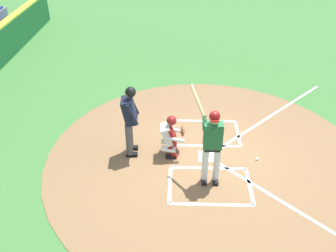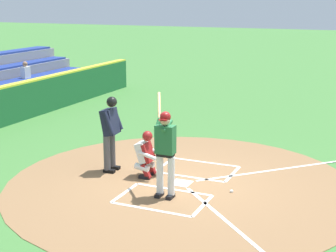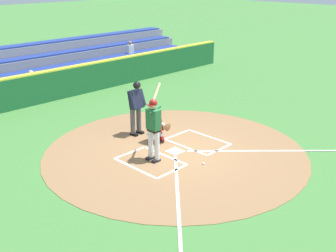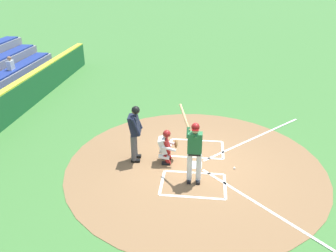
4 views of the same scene
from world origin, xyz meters
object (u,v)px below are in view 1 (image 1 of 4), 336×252
at_px(batter, 212,142).
at_px(catcher, 171,135).
at_px(baseball, 257,159).
at_px(plate_umpire, 130,117).

distance_m(batter, catcher, 1.43).
bearing_deg(baseball, batter, -57.11).
bearing_deg(plate_umpire, baseball, 86.23).
distance_m(catcher, plate_umpire, 1.10).
bearing_deg(catcher, baseball, 84.88).
xyz_separation_m(catcher, plate_umpire, (-0.01, -0.98, 0.49)).
xyz_separation_m(catcher, baseball, (0.19, 2.13, -0.55)).
bearing_deg(batter, plate_umpire, -117.93).
height_order(plate_umpire, baseball, plate_umpire).
xyz_separation_m(batter, catcher, (-0.99, -0.90, -0.51)).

